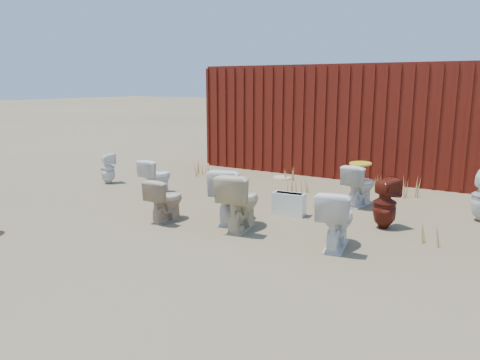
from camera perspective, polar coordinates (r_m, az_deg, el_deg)
The scene contains 20 objects.
ground at distance 6.82m, azimuth -2.65°, elevation -5.40°, with size 100.00×100.00×0.00m, color brown.
shipping_container at distance 11.23m, azimuth 12.47°, elevation 7.33°, with size 6.00×2.40×2.40m, color #460D0B.
toilet_front_a at distance 8.72m, azimuth -10.16°, elevation 0.42°, with size 0.37×0.64×0.65m, color white.
toilet_front_c at distance 6.86m, azimuth -1.14°, elevation -1.77°, with size 0.45×0.80×0.81m, color white.
toilet_front_maroon at distance 6.85m, azimuth 17.24°, elevation -2.73°, with size 0.32×0.33×0.72m, color #5F1A10.
toilet_front_e at distance 5.89m, azimuth 11.64°, elevation -4.65°, with size 0.41×0.73×0.74m, color white.
toilet_back_a at distance 9.88m, azimuth -15.83°, elevation 1.41°, with size 0.28×0.29×0.63m, color white.
toilet_back_beige_left at distance 6.99m, azimuth -9.07°, elevation -2.39°, with size 0.36×0.63×0.64m, color #C6AE91.
toilet_back_beige_right at distance 6.50m, azimuth 0.02°, elevation -2.55°, with size 0.45×0.79×0.81m, color beige.
toilet_back_yellowlid at distance 8.02m, azimuth 14.35°, elevation -0.59°, with size 0.39×0.68×0.70m, color white.
yellow_lid at distance 7.95m, azimuth 14.49°, elevation 1.95°, with size 0.35×0.44×0.03m, color gold.
loose_tank at distance 7.28m, azimuth 5.98°, elevation -2.92°, with size 0.50×0.20×0.35m, color white.
loose_lid_near at distance 7.87m, azimuth -0.65°, elevation -2.96°, with size 0.38×0.49×0.02m, color #C5B98F.
loose_lid_far at distance 10.11m, azimuth 5.16°, elevation 0.29°, with size 0.36×0.47×0.02m, color beige.
weed_clump_a at distance 10.44m, azimuth -4.84°, elevation 1.54°, with size 0.36×0.36×0.34m, color tan.
weed_clump_b at distance 8.78m, azimuth 7.08°, elevation -0.60°, with size 0.32×0.32×0.29m, color tan.
weed_clump_c at distance 8.90m, azimuth 19.86°, elevation -0.85°, with size 0.36×0.36×0.35m, color tan.
weed_clump_d at distance 9.98m, azimuth 6.42°, elevation 0.92°, with size 0.30×0.30×0.30m, color tan.
weed_clump_e at distance 9.41m, azimuth 15.72°, elevation -0.23°, with size 0.34×0.34×0.26m, color tan.
weed_clump_f at distance 6.48m, azimuth 22.21°, elevation -6.05°, with size 0.28×0.28×0.25m, color tan.
Camera 1 is at (3.67, -5.39, 2.01)m, focal length 35.00 mm.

